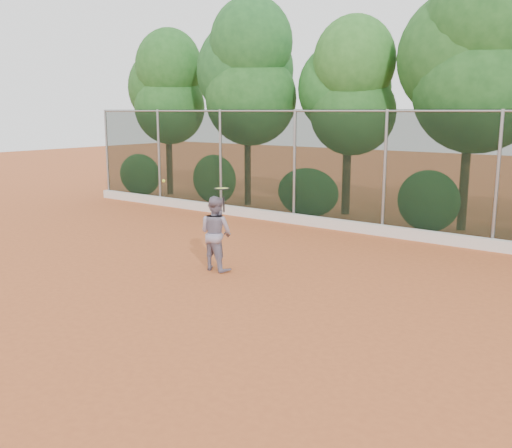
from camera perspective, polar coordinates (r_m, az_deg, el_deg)
The scene contains 7 objects.
ground at distance 10.86m, azimuth -3.19°, elevation -7.31°, with size 80.00×80.00×0.00m, color #B9592B.
concrete_curb at distance 16.45m, azimuth 12.24°, elevation -0.59°, with size 24.00×0.20×0.30m, color silver.
tennis_player at distance 12.50m, azimuth -4.02°, elevation -0.92°, with size 0.80×0.62×1.65m, color gray.
chainlink_fence at distance 16.36m, azimuth 12.76°, elevation 5.38°, with size 24.09×0.09×3.50m.
foliage_backdrop at distance 18.34m, azimuth 14.13°, elevation 13.89°, with size 23.70×3.63×7.55m.
tennis_racket at distance 12.07m, azimuth -3.42°, elevation 3.38°, with size 0.35×0.35×0.53m.
tennis_ball_in_flight at distance 12.76m, azimuth -9.22°, elevation 4.28°, with size 0.07×0.07×0.07m.
Camera 1 is at (6.64, -7.87, 3.45)m, focal length 40.00 mm.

